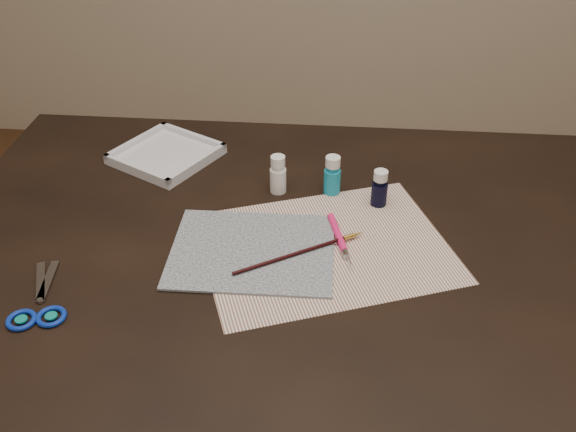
# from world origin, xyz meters

# --- Properties ---
(table) EXTENTS (1.30, 0.90, 0.75)m
(table) POSITION_xyz_m (0.00, 0.00, 0.38)
(table) COLOR black
(table) RESTS_ON ground
(paper) EXTENTS (0.51, 0.45, 0.00)m
(paper) POSITION_xyz_m (0.07, -0.02, 0.75)
(paper) COLOR white
(paper) RESTS_ON table
(canvas) EXTENTS (0.29, 0.23, 0.00)m
(canvas) POSITION_xyz_m (-0.06, -0.04, 0.75)
(canvas) COLOR black
(canvas) RESTS_ON paper
(paint_bottle_white) EXTENTS (0.04, 0.04, 0.08)m
(paint_bottle_white) POSITION_xyz_m (-0.03, 0.16, 0.79)
(paint_bottle_white) COLOR white
(paint_bottle_white) RESTS_ON table
(paint_bottle_cyan) EXTENTS (0.03, 0.03, 0.08)m
(paint_bottle_cyan) POSITION_xyz_m (0.07, 0.16, 0.79)
(paint_bottle_cyan) COLOR #158BAE
(paint_bottle_cyan) RESTS_ON table
(paint_bottle_navy) EXTENTS (0.04, 0.04, 0.07)m
(paint_bottle_navy) POSITION_xyz_m (0.16, 0.13, 0.79)
(paint_bottle_navy) COLOR black
(paint_bottle_navy) RESTS_ON table
(paintbrush) EXTENTS (0.22, 0.14, 0.01)m
(paintbrush) POSITION_xyz_m (0.03, -0.05, 0.76)
(paintbrush) COLOR black
(paintbrush) RESTS_ON canvas
(craft_knife) EXTENTS (0.05, 0.16, 0.01)m
(craft_knife) POSITION_xyz_m (0.09, -0.01, 0.76)
(craft_knife) COLOR #F31C6B
(craft_knife) RESTS_ON paper
(scissors) EXTENTS (0.15, 0.20, 0.01)m
(scissors) POSITION_xyz_m (-0.39, -0.19, 0.75)
(scissors) COLOR silver
(scissors) RESTS_ON table
(palette_tray) EXTENTS (0.25, 0.25, 0.02)m
(palette_tray) POSITION_xyz_m (-0.29, 0.27, 0.76)
(palette_tray) COLOR silver
(palette_tray) RESTS_ON table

